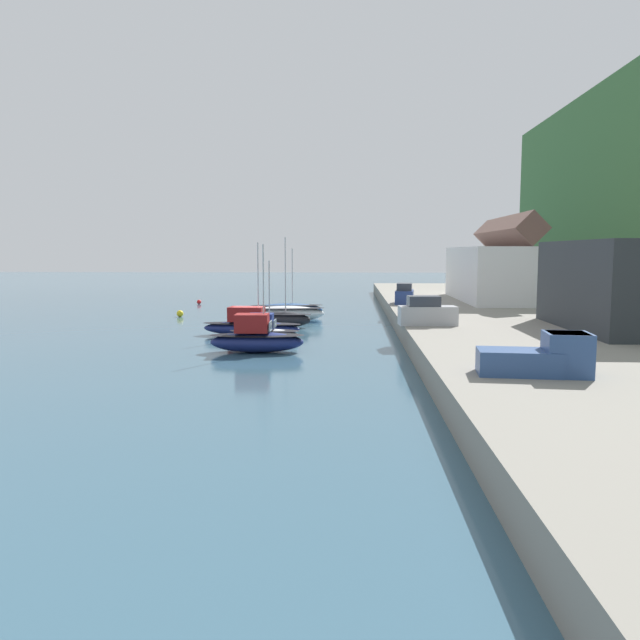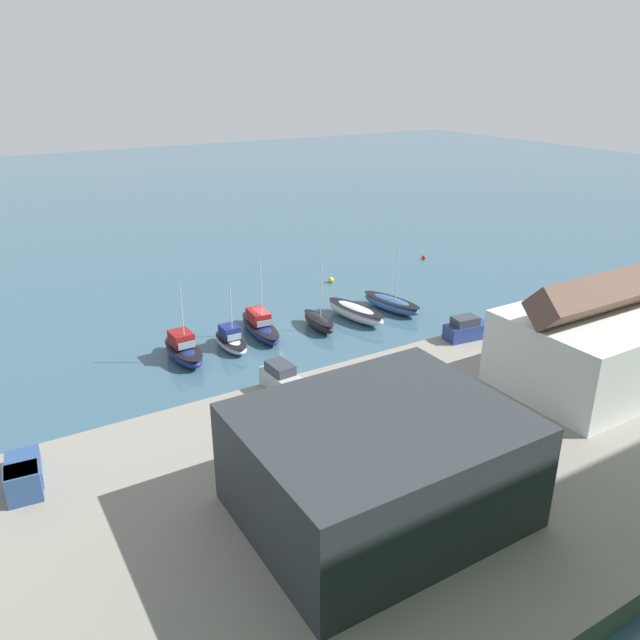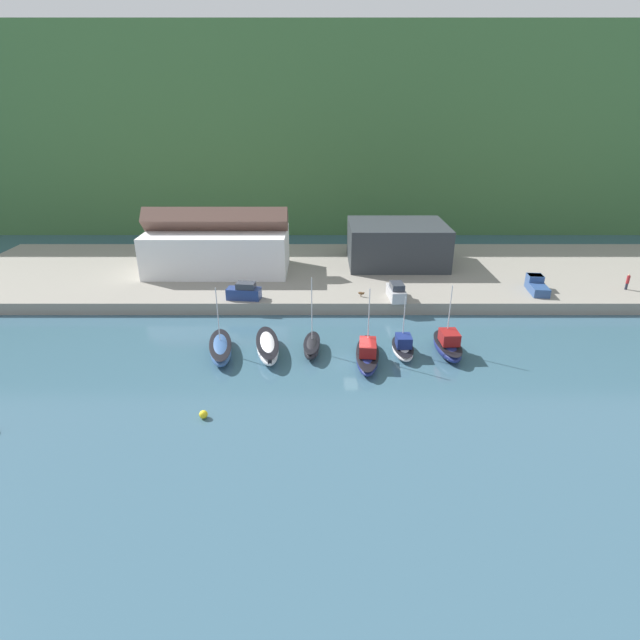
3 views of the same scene
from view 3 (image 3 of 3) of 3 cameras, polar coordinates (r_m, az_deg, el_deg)
name	(u,v)px [view 3 (image 3 of 3)]	position (r m, az deg, el deg)	size (l,w,h in m)	color
ground_plane	(358,363)	(51.03, 4.39, -4.87)	(320.00, 320.00, 0.00)	#385B70
hillside_backdrop	(337,127)	(131.90, 1.95, 21.15)	(240.00, 66.70, 37.66)	#42703D
quay_promenade	(347,274)	(75.22, 3.05, 5.32)	(112.87, 28.43, 1.53)	gray
harbor_clubhouse	(219,248)	(74.57, -11.43, 8.06)	(20.54, 10.20, 9.37)	white
yacht_club_building	(398,244)	(77.62, 8.94, 8.61)	(14.50, 11.72, 6.17)	#2D3338
moored_boat_0	(222,348)	(53.04, -11.13, -3.17)	(3.76, 8.12, 7.29)	#33568E
moored_boat_1	(269,347)	(52.50, -5.86, -3.04)	(3.58, 8.33, 1.60)	white
moored_boat_2	(313,346)	(52.42, -0.78, -3.02)	(2.01, 5.63, 8.25)	black
moored_boat_3	(369,354)	(50.89, 5.60, -3.89)	(3.04, 8.46, 7.69)	navy
moored_boat_4	(404,347)	(52.88, 9.60, -3.10)	(2.20, 5.39, 6.25)	silver
moored_boat_5	(449,345)	(53.88, 14.54, -2.82)	(2.73, 6.68, 7.43)	navy
parked_car_0	(398,292)	(63.51, 8.88, 3.19)	(2.08, 4.31, 2.16)	#B7B7BC
parked_car_1	(246,292)	(63.47, -8.48, 3.20)	(4.39, 2.29, 2.16)	navy
pickup_truck_0	(538,285)	(71.36, 23.66, 3.65)	(2.41, 4.89, 1.90)	#2D4C84
person_on_quay	(630,282)	(77.43, 31.88, 3.72)	(0.40, 0.40, 2.14)	#232838
dog_on_quay	(363,293)	(63.82, 4.92, 3.06)	(0.86, 0.60, 0.68)	brown
mooring_buoy_1	(205,414)	(43.45, -13.02, -10.45)	(0.71, 0.71, 0.71)	yellow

